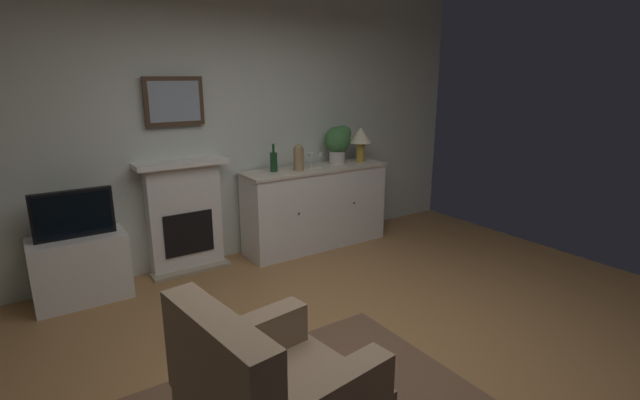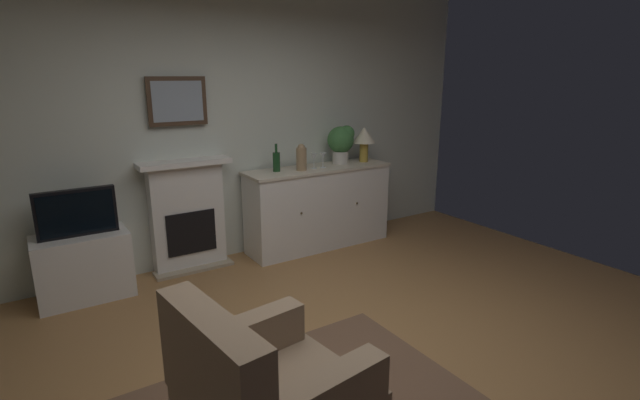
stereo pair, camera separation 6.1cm
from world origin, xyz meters
name	(u,v)px [view 2 (the right image)]	position (x,y,z in m)	size (l,w,h in m)	color
ground_plane	(359,370)	(0.00, 0.00, -0.05)	(6.30, 4.78, 0.10)	#9E7042
wall_rear	(219,117)	(0.00, 2.36, 1.47)	(6.30, 0.06, 2.94)	silver
fireplace_unit	(188,215)	(-0.43, 2.23, 0.55)	(0.87, 0.30, 1.10)	white
framed_picture	(177,101)	(-0.43, 2.28, 1.65)	(0.55, 0.04, 0.45)	#473323
sideboard_cabinet	(319,207)	(0.99, 2.06, 0.45)	(1.67, 0.49, 0.91)	white
table_lamp	(364,138)	(1.62, 2.06, 1.19)	(0.26, 0.26, 0.40)	#B79338
wine_bottle	(276,161)	(0.50, 2.10, 1.01)	(0.08, 0.08, 0.29)	#193F1E
wine_glass_left	(314,157)	(0.91, 2.02, 1.03)	(0.07, 0.07, 0.16)	silver
wine_glass_center	(323,157)	(1.02, 2.01, 1.03)	(0.07, 0.07, 0.16)	silver
vase_decorative	(301,157)	(0.75, 2.01, 1.05)	(0.11, 0.11, 0.28)	#9E7F5B
tv_cabinet	(84,266)	(-1.40, 2.07, 0.29)	(0.75, 0.42, 0.58)	white
tv_set	(76,213)	(-1.40, 2.05, 0.78)	(0.62, 0.07, 0.40)	black
potted_plant_small	(342,141)	(1.33, 2.10, 1.16)	(0.30, 0.30, 0.43)	beige
armchair	(267,400)	(-0.89, -0.42, 0.38)	(0.90, 0.86, 0.92)	#8C7259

